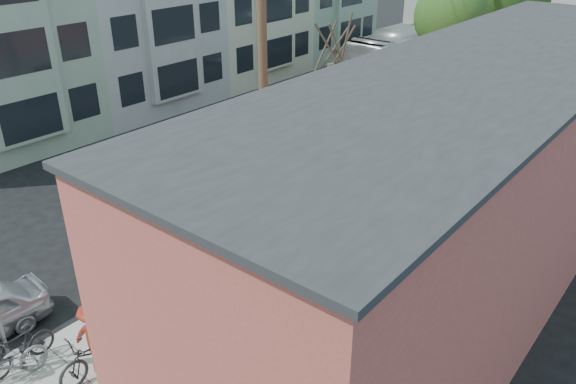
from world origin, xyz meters
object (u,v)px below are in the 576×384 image
Objects in this scene: parking_meter_far at (331,162)px; car_3 at (371,120)px; tree_bare at (328,133)px; patron_grey at (264,286)px; car_4 at (427,96)px; patio_chair_b at (185,381)px; bus at (413,53)px; parked_bike_a at (19,349)px; utility_pole_near at (261,71)px; car_2 at (300,158)px; parked_bike_b at (4,368)px; cyclist at (98,337)px; tree_leafy_mid at (451,17)px; car_1 at (200,209)px; parking_meter_near at (198,234)px; patio_chair_a at (244,338)px; patron_green at (233,309)px.

parking_meter_far is 6.06m from car_3.
tree_bare is 3.25× the size of patron_grey.
parking_meter_far is 0.28× the size of car_4.
patio_chair_b is at bearing -70.47° from parking_meter_far.
bus is (-5.08, 16.23, 0.69)m from parking_meter_far.
parked_bike_a is 29.48m from bus.
utility_pole_near is at bearing -97.63° from tree_bare.
utility_pole_near is 6.34m from car_2.
parked_bike_b is at bearing -87.61° from utility_pole_near.
cyclist is at bearing 33.41° from parked_bike_a.
tree_leafy_mid is at bearing -108.34° from cyclist.
car_1 is at bearing -82.69° from car_3.
tree_bare is 11.91m from parked_bike_a.
patron_grey reaches higher than parking_meter_near.
parking_meter_far is 13.29m from parked_bike_b.
parking_meter_near is 0.27× the size of car_1.
car_4 is 0.37× the size of bus.
cyclist reaches higher than car_3.
parking_meter_far is at bearing 78.08° from car_1.
tree_leafy_mid reaches higher than parking_meter_far.
tree_leafy_mid is 20.44m from cyclist.
parking_meter_far is 0.81× the size of patron_grey.
car_2 is at bearing 140.39° from patio_chair_a.
parked_bike_a is 24.00m from car_4.
parked_bike_a is at bearing -116.04° from patio_chair_a.
parking_meter_far is 0.27× the size of car_1.
cyclist is 0.44× the size of car_4.
utility_pole_near is at bearing 95.57° from parked_bike_b.
car_2 is at bearing -96.30° from cyclist.
patron_grey reaches higher than parked_bike_b.
car_3 is (-1.73, 5.80, -0.24)m from parking_meter_far.
utility_pole_near reaches higher than patron_green.
bus is (-9.01, 25.37, 1.08)m from patio_chair_a.
utility_pole_near is 10.36m from parked_bike_b.
parking_meter_near is 5.29m from utility_pole_near.
patio_chair_a is at bearing -53.20° from utility_pole_near.
patron_green is 0.16× the size of bus.
patio_chair_b is 0.44× the size of parked_bike_b.
patron_green is 0.37× the size of car_2.
parked_bike_a reaches higher than patio_chair_b.
patio_chair_b is 0.19× the size of car_1.
car_4 reaches higher than parked_bike_a.
patio_chair_a is at bearing -67.40° from tree_bare.
tree_leafy_mid is 1.30× the size of car_3.
patron_green is 1.00× the size of parked_bike_b.
parking_meter_far is 9.96m from patio_chair_a.
tree_leafy_mid reaches higher than bus.
car_3 is at bearing 97.72° from parking_meter_near.
car_4 is (-3.22, 22.82, -0.39)m from cyclist.
patron_grey is (3.23, -7.59, -0.07)m from parking_meter_far.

